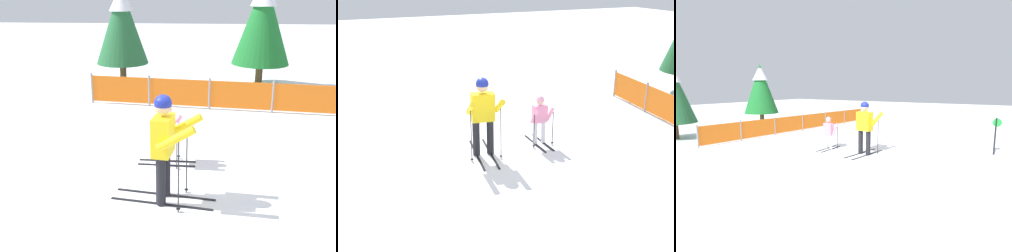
# 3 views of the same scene
# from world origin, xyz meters

# --- Properties ---
(ground_plane) EXTENTS (60.00, 60.00, 0.00)m
(ground_plane) POSITION_xyz_m (0.00, 0.00, 0.00)
(ground_plane) COLOR white
(skier_adult) EXTENTS (1.75, 0.85, 1.82)m
(skier_adult) POSITION_xyz_m (-0.20, -0.09, 1.09)
(skier_adult) COLOR black
(skier_adult) RESTS_ON ground_plane
(skier_child) EXTENTS (1.15, 0.57, 1.22)m
(skier_child) POSITION_xyz_m (-0.25, 1.39, 0.71)
(skier_child) COLOR black
(skier_child) RESTS_ON ground_plane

